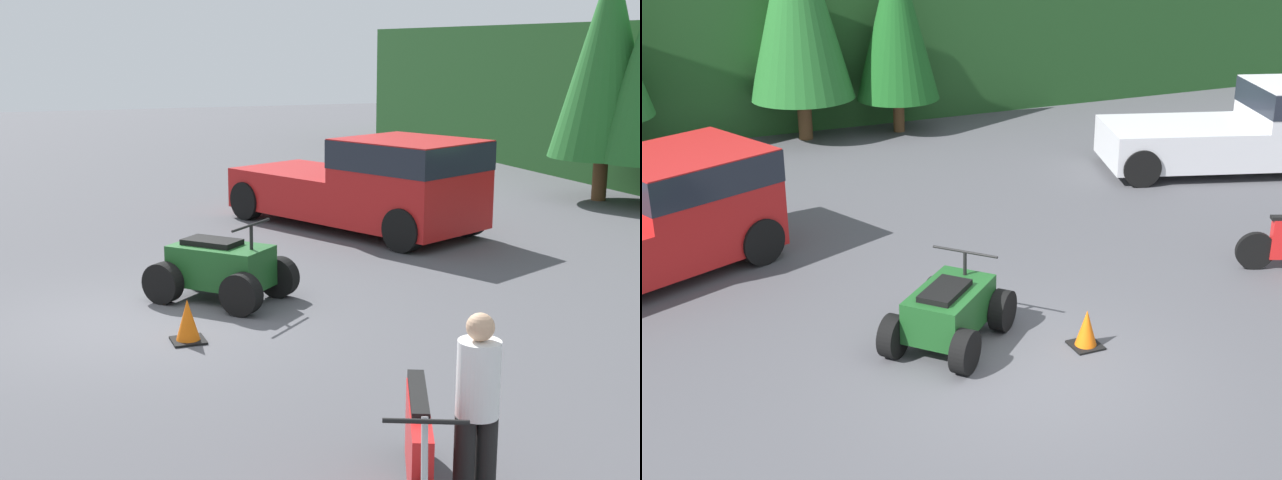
% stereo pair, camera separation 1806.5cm
% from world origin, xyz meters
% --- Properties ---
extents(ground_plane, '(80.00, 80.00, 0.00)m').
position_xyz_m(ground_plane, '(0.00, 0.00, 0.00)').
color(ground_plane, '#4C4C51').
extents(hillside_backdrop, '(44.00, 6.00, 4.22)m').
position_xyz_m(hillside_backdrop, '(0.00, 16.00, 2.11)').
color(hillside_backdrop, '#235123').
rests_on(hillside_backdrop, ground_plane).
extents(tree_right, '(2.10, 2.10, 4.78)m').
position_xyz_m(tree_right, '(2.43, 12.12, 2.81)').
color(tree_right, brown).
rests_on(tree_right, ground_plane).
extents(pickup_truck_second, '(6.25, 3.80, 1.90)m').
position_xyz_m(pickup_truck_second, '(8.85, 5.92, 1.00)').
color(pickup_truck_second, silver).
rests_on(pickup_truck_second, ground_plane).
extents(quad_atv, '(2.27, 2.23, 1.18)m').
position_xyz_m(quad_atv, '(-0.68, 1.17, 0.46)').
color(quad_atv, black).
rests_on(quad_atv, ground_plane).
extents(traffic_cone, '(0.42, 0.42, 0.55)m').
position_xyz_m(traffic_cone, '(1.00, 0.32, 0.25)').
color(traffic_cone, black).
rests_on(traffic_cone, ground_plane).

